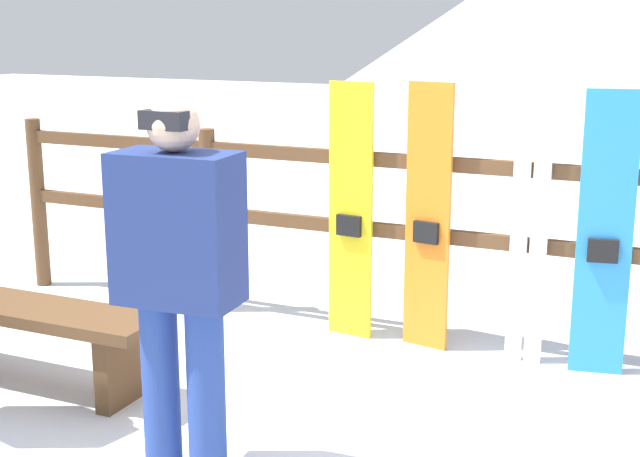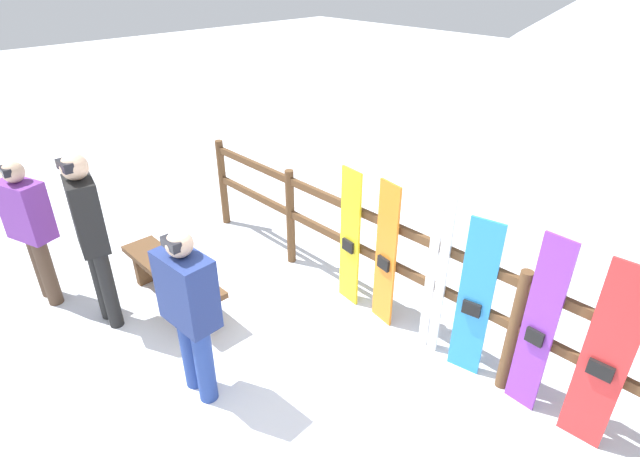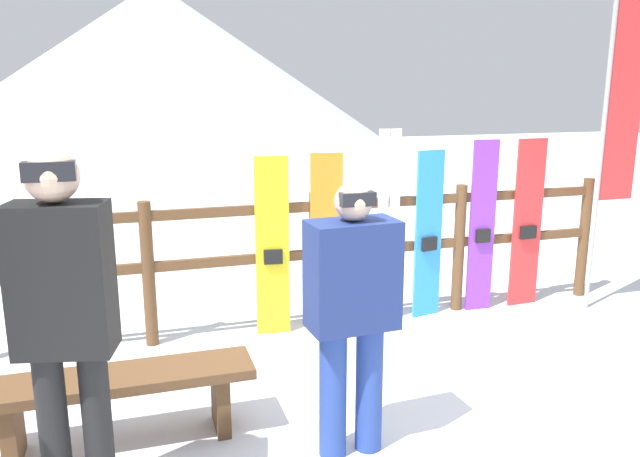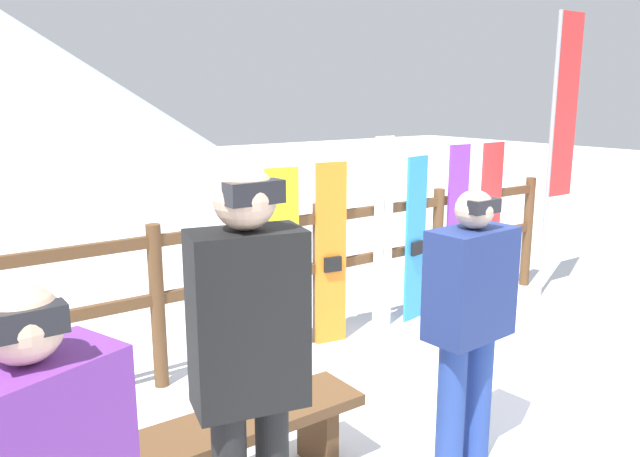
{
  "view_description": "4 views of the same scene",
  "coord_description": "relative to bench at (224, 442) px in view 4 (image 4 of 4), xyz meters",
  "views": [
    {
      "loc": [
        1.5,
        -3.04,
        1.83
      ],
      "look_at": [
        -0.25,
        0.86,
        0.81
      ],
      "focal_mm": 50.0,
      "sensor_mm": 36.0,
      "label": 1
    },
    {
      "loc": [
        2.52,
        -1.62,
        3.24
      ],
      "look_at": [
        -0.24,
        1.03,
        1.12
      ],
      "focal_mm": 28.0,
      "sensor_mm": 36.0,
      "label": 2
    },
    {
      "loc": [
        -1.46,
        -3.22,
        2.02
      ],
      "look_at": [
        -0.15,
        1.02,
        1.0
      ],
      "focal_mm": 35.0,
      "sensor_mm": 36.0,
      "label": 3
    },
    {
      "loc": [
        -2.83,
        -2.32,
        2.01
      ],
      "look_at": [
        -0.43,
        1.02,
        1.12
      ],
      "focal_mm": 35.0,
      "sensor_mm": 36.0,
      "label": 4
    }
  ],
  "objects": [
    {
      "name": "ground_plane",
      "position": [
        1.59,
        -0.21,
        -0.33
      ],
      "size": [
        40.0,
        40.0,
        0.0
      ],
      "primitive_type": "plane",
      "color": "white"
    },
    {
      "name": "fence",
      "position": [
        1.59,
        1.42,
        0.36
      ],
      "size": [
        5.55,
        0.1,
        1.16
      ],
      "color": "brown",
      "rests_on": "ground"
    },
    {
      "name": "bench",
      "position": [
        0.0,
        0.0,
        0.0
      ],
      "size": [
        1.52,
        0.36,
        0.44
      ],
      "color": "brown",
      "rests_on": "ground"
    },
    {
      "name": "person_black",
      "position": [
        -0.18,
        -0.61,
        0.71
      ],
      "size": [
        0.46,
        0.32,
        1.77
      ],
      "color": "black",
      "rests_on": "ground"
    },
    {
      "name": "person_navy",
      "position": [
        1.23,
        -0.46,
        0.54
      ],
      "size": [
        0.49,
        0.29,
        1.54
      ],
      "color": "navy",
      "rests_on": "ground"
    },
    {
      "name": "snowboard_yellow",
      "position": [
        1.21,
        1.36,
        0.41
      ],
      "size": [
        0.28,
        0.08,
        1.48
      ],
      "color": "yellow",
      "rests_on": "ground"
    },
    {
      "name": "snowboard_orange",
      "position": [
        1.67,
        1.36,
        0.41
      ],
      "size": [
        0.27,
        0.09,
        1.49
      ],
      "color": "orange",
      "rests_on": "ground"
    },
    {
      "name": "ski_pair_white",
      "position": [
        2.23,
        1.36,
        0.51
      ],
      "size": [
        0.2,
        0.02,
        1.67
      ],
      "color": "white",
      "rests_on": "ground"
    },
    {
      "name": "snowboard_blue",
      "position": [
        2.61,
        1.36,
        0.41
      ],
      "size": [
        0.28,
        0.09,
        1.49
      ],
      "color": "#288CE0",
      "rests_on": "ground"
    },
    {
      "name": "snowboard_purple",
      "position": [
        3.14,
        1.36,
        0.45
      ],
      "size": [
        0.25,
        0.06,
        1.56
      ],
      "color": "purple",
      "rests_on": "ground"
    },
    {
      "name": "snowboard_red",
      "position": [
        3.61,
        1.36,
        0.45
      ],
      "size": [
        0.31,
        0.07,
        1.56
      ],
      "color": "red",
      "rests_on": "ground"
    },
    {
      "name": "rental_flag",
      "position": [
        4.25,
        1.09,
        1.38
      ],
      "size": [
        0.4,
        0.04,
        2.78
      ],
      "color": "#99999E",
      "rests_on": "ground"
    }
  ]
}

